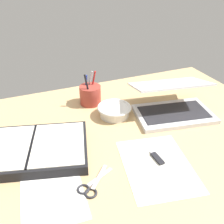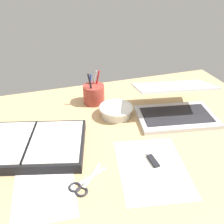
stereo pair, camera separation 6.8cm
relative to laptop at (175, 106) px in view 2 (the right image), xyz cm
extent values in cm
cube|color=tan|center=(-26.79, -8.23, -5.75)|extent=(140.00, 100.00, 2.00)
cube|color=silver|center=(-0.46, -2.59, -3.85)|extent=(35.68, 25.88, 1.80)
cube|color=#232328|center=(-0.46, -2.59, -2.83)|extent=(30.83, 19.54, 0.24)
cube|color=silver|center=(0.86, 4.86, 6.95)|extent=(35.59, 25.38, 6.17)
cube|color=silver|center=(0.78, 4.41, 6.83)|extent=(32.66, 22.85, 5.17)
cylinder|color=silver|center=(-24.34, 7.17, -2.69)|extent=(12.54, 12.54, 4.14)
torus|color=silver|center=(-24.34, 7.17, -0.62)|extent=(14.75, 14.75, 1.18)
cylinder|color=#9E382D|center=(-30.51, 21.66, -0.37)|extent=(9.91, 9.91, 8.78)
cylinder|color=black|center=(-32.06, 19.42, 3.58)|extent=(2.91, 2.26, 14.65)
cylinder|color=#233899|center=(-31.79, 24.07, 2.42)|extent=(2.49, 1.69, 12.37)
cylinder|color=#B21E1E|center=(-28.60, 23.60, 3.55)|extent=(3.17, 3.14, 14.49)
cylinder|color=#B7B7BC|center=(-30.18, 24.37, 3.28)|extent=(4.51, 1.26, 13.79)
cube|color=black|center=(-60.46, -5.07, -2.94)|extent=(43.32, 34.70, 3.64)
cube|color=silver|center=(-69.33, -2.69, -0.97)|extent=(23.14, 27.33, 0.30)
cube|color=silver|center=(-51.58, -7.44, -0.97)|extent=(23.14, 27.33, 0.30)
cube|color=black|center=(-60.46, -5.07, -0.82)|extent=(6.87, 22.97, 0.30)
cube|color=#B7B7BC|center=(-42.64, -24.72, -4.15)|extent=(7.98, 8.70, 0.30)
cube|color=#B7B7BC|center=(-42.64, -24.72, -4.45)|extent=(10.18, 5.42, 0.30)
torus|color=#232328|center=(-47.04, -29.62, -4.45)|extent=(3.90, 3.90, 0.70)
torus|color=#232328|center=(-48.65, -27.40, -4.45)|extent=(3.90, 3.90, 0.70)
cube|color=silver|center=(-23.03, -26.73, -4.67)|extent=(26.94, 32.67, 0.16)
cube|color=white|center=(-57.24, -22.73, -4.67)|extent=(19.89, 29.91, 0.16)
cube|color=black|center=(-21.47, -24.30, -4.25)|extent=(2.24, 6.08, 1.00)
cube|color=silver|center=(-21.61, -20.70, -4.25)|extent=(1.25, 1.25, 0.60)
camera|label=1|loc=(-59.89, -77.74, 53.90)|focal=40.00mm
camera|label=2|loc=(-53.50, -80.04, 53.90)|focal=40.00mm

